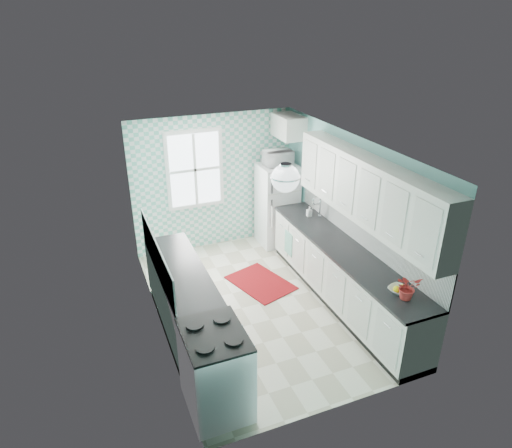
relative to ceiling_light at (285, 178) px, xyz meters
name	(u,v)px	position (x,y,z in m)	size (l,w,h in m)	color
floor	(259,304)	(0.00, 0.80, -2.33)	(3.00, 4.40, 0.02)	beige
ceiling	(260,145)	(0.00, 0.80, 0.19)	(3.00, 4.40, 0.02)	white
wall_back	(213,182)	(0.00, 3.01, -1.07)	(3.00, 0.02, 2.50)	#78BFB9
wall_front	(342,320)	(0.00, -1.41, -1.07)	(3.00, 0.02, 2.50)	#78BFB9
wall_left	(154,251)	(-1.51, 0.80, -1.07)	(0.02, 4.40, 2.50)	#78BFB9
wall_right	(350,215)	(1.51, 0.80, -1.07)	(0.02, 4.40, 2.50)	#78BFB9
accent_wall	(214,182)	(0.00, 2.99, -1.07)	(3.00, 0.01, 2.50)	#64BDA6
window	(195,170)	(-0.35, 2.96, -0.77)	(1.04, 0.05, 1.44)	white
backsplash_right	(363,229)	(1.49, 0.40, -1.13)	(0.02, 3.60, 0.51)	white
backsplash_left	(157,256)	(-1.49, 0.73, -1.13)	(0.02, 2.15, 0.51)	white
upper_cabinets_right	(367,190)	(1.33, 0.20, -0.42)	(0.33, 3.20, 0.90)	silver
upper_cabinet_fridge	(288,126)	(1.30, 2.63, -0.07)	(0.40, 0.74, 0.40)	silver
ceiling_light	(285,178)	(0.00, 0.00, 0.00)	(0.34, 0.34, 0.35)	silver
base_cabinets_right	(342,276)	(1.20, 0.40, -1.87)	(0.60, 3.60, 0.90)	white
countertop_right	(344,249)	(1.19, 0.40, -1.40)	(0.63, 3.60, 0.04)	black
base_cabinets_left	(182,299)	(-1.20, 0.73, -1.87)	(0.60, 2.15, 0.90)	white
countertop_left	(181,270)	(-1.19, 0.73, -1.40)	(0.63, 2.15, 0.04)	black
fridge	(277,205)	(1.11, 2.61, -1.54)	(0.68, 0.68, 1.56)	white
stove	(216,369)	(-1.20, -0.85, -1.80)	(0.67, 0.83, 1.01)	silver
sink	(310,220)	(1.20, 1.48, -1.39)	(0.49, 0.41, 0.53)	silver
rug	(261,283)	(0.25, 1.33, -2.32)	(0.74, 1.06, 0.02)	#780805
dish_towel	(289,243)	(0.89, 1.62, -1.84)	(0.02, 0.27, 0.41)	#5CBCA8
fruit_bowl	(399,290)	(1.20, -0.85, -1.35)	(0.25, 0.25, 0.06)	silver
potted_plant	(408,287)	(1.20, -0.99, -1.22)	(0.29, 0.25, 0.32)	red
soap_bottle	(309,211)	(1.25, 1.61, -1.30)	(0.08, 0.08, 0.17)	#AACAD3
microwave	(278,158)	(1.11, 2.61, -0.63)	(0.50, 0.34, 0.28)	white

